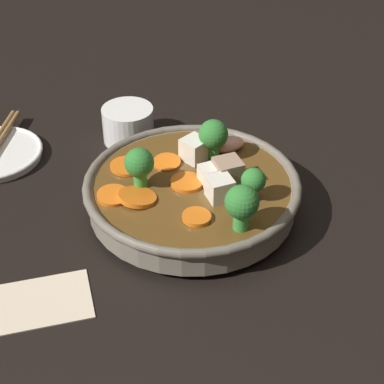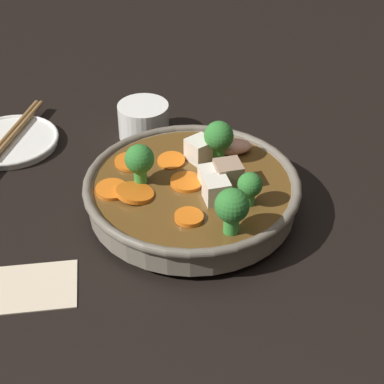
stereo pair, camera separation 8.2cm
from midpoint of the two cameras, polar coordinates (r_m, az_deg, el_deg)
The scene contains 4 objects.
ground_plane at distance 0.84m, azimuth -2.80°, elevation -1.80°, with size 3.00×3.00×0.00m, color black.
stirfry_bowl at distance 0.82m, azimuth -2.79°, elevation 0.09°, with size 0.28×0.28×0.10m.
tea_cup at distance 0.98m, azimuth -8.11°, elevation 5.92°, with size 0.08×0.08×0.05m.
napkin at distance 0.75m, azimuth -16.39°, elevation -9.44°, with size 0.11×0.08×0.00m.
Camera 1 is at (-0.20, -0.63, 0.53)m, focal length 60.00 mm.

